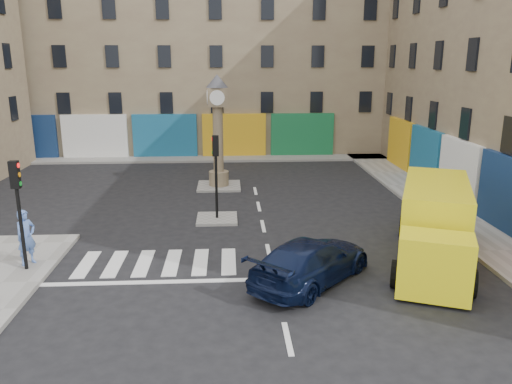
{
  "coord_description": "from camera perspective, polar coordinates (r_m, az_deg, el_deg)",
  "views": [
    {
      "loc": [
        -1.47,
        -13.38,
        6.95
      ],
      "look_at": [
        -0.4,
        5.27,
        2.0
      ],
      "focal_mm": 35.0,
      "sensor_mm": 36.0,
      "label": 1
    }
  ],
  "objects": [
    {
      "name": "ground",
      "position": [
        15.15,
        2.72,
        -12.49
      ],
      "size": [
        120.0,
        120.0,
        0.0
      ],
      "primitive_type": "plane",
      "color": "black",
      "rests_on": "ground"
    },
    {
      "name": "sidewalk_right",
      "position": [
        26.4,
        19.52,
        -1.12
      ],
      "size": [
        2.6,
        30.0,
        0.15
      ],
      "primitive_type": "cube",
      "color": "gray",
      "rests_on": "ground"
    },
    {
      "name": "sidewalk_far",
      "position": [
        36.33,
        -7.22,
        3.82
      ],
      "size": [
        32.0,
        2.4,
        0.15
      ],
      "primitive_type": "cube",
      "color": "gray",
      "rests_on": "ground"
    },
    {
      "name": "island_near",
      "position": [
        22.47,
        -4.47,
        -3.06
      ],
      "size": [
        1.8,
        1.8,
        0.12
      ],
      "primitive_type": "cube",
      "color": "gray",
      "rests_on": "ground"
    },
    {
      "name": "island_far",
      "position": [
        28.24,
        -4.25,
        0.68
      ],
      "size": [
        2.4,
        2.4,
        0.12
      ],
      "primitive_type": "cube",
      "color": "gray",
      "rests_on": "ground"
    },
    {
      "name": "building_far",
      "position": [
        41.49,
        -7.07,
        16.88
      ],
      "size": [
        32.0,
        10.0,
        17.0
      ],
      "primitive_type": "cube",
      "color": "#8B7C5C",
      "rests_on": "ground"
    },
    {
      "name": "traffic_light_left_far",
      "position": [
        17.91,
        -25.58,
        -0.63
      ],
      "size": [
        0.28,
        0.22,
        3.7
      ],
      "color": "black",
      "rests_on": "sidewalk_left"
    },
    {
      "name": "traffic_light_island",
      "position": [
        21.83,
        -4.61,
        3.28
      ],
      "size": [
        0.28,
        0.22,
        3.7
      ],
      "color": "black",
      "rests_on": "island_near"
    },
    {
      "name": "clock_pillar",
      "position": [
        27.59,
        -4.39,
        7.72
      ],
      "size": [
        1.2,
        1.2,
        6.1
      ],
      "color": "#857657",
      "rests_on": "island_far"
    },
    {
      "name": "navy_sedan",
      "position": [
        16.24,
        6.34,
        -7.82
      ],
      "size": [
        4.83,
        5.0,
        1.44
      ],
      "primitive_type": "imported",
      "rotation": [
        0.0,
        0.0,
        2.4
      ],
      "color": "black",
      "rests_on": "ground"
    },
    {
      "name": "yellow_van",
      "position": [
        18.81,
        19.73,
        -3.48
      ],
      "size": [
        4.73,
        7.58,
        2.66
      ],
      "rotation": [
        0.0,
        0.0,
        -0.38
      ],
      "color": "yellow",
      "rests_on": "ground"
    },
    {
      "name": "pedestrian_blue",
      "position": [
        18.73,
        -24.78,
        -4.71
      ],
      "size": [
        0.78,
        0.85,
        1.94
      ],
      "primitive_type": "imported",
      "rotation": [
        0.0,
        0.0,
        1.0
      ],
      "color": "#567AC6",
      "rests_on": "sidewalk_left"
    }
  ]
}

